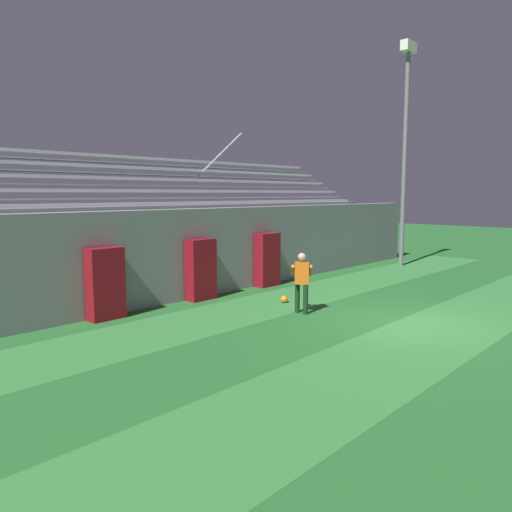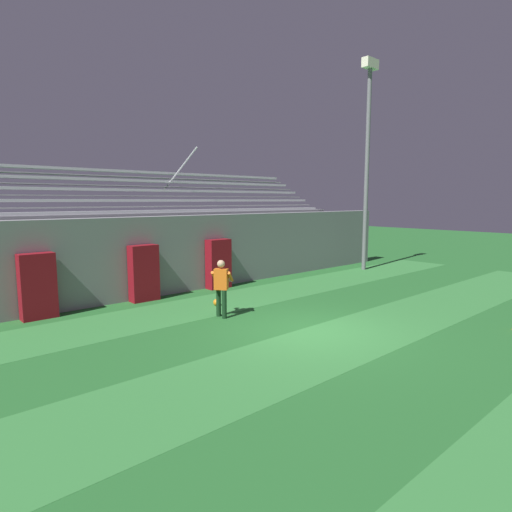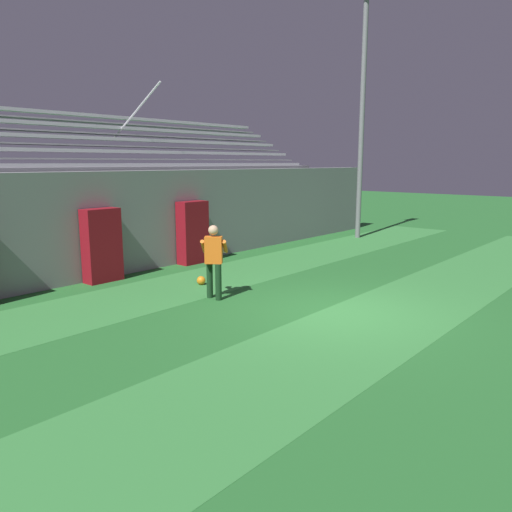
# 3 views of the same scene
# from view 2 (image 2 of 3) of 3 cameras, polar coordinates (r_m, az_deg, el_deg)

# --- Properties ---
(ground_plane) EXTENTS (80.00, 80.00, 0.00)m
(ground_plane) POSITION_cam_2_polar(r_m,az_deg,el_deg) (11.30, 7.12, -9.91)
(ground_plane) COLOR #236028
(turf_stripe_mid) EXTENTS (28.00, 2.50, 0.01)m
(turf_stripe_mid) POSITION_cam_2_polar(r_m,az_deg,el_deg) (10.71, 11.24, -10.97)
(turf_stripe_mid) COLOR #337A38
(turf_stripe_mid) RESTS_ON ground
(turf_stripe_far) EXTENTS (28.00, 2.50, 0.01)m
(turf_stripe_far) POSITION_cam_2_polar(r_m,az_deg,el_deg) (14.14, -5.28, -6.31)
(turf_stripe_far) COLOR #337A38
(turf_stripe_far) RESTS_ON ground
(back_wall) EXTENTS (24.00, 0.60, 2.80)m
(back_wall) POSITION_cam_2_polar(r_m,az_deg,el_deg) (15.94, -10.72, 0.26)
(back_wall) COLOR gray
(back_wall) RESTS_ON ground
(padding_pillar_gate_left) EXTENTS (0.95, 0.44, 1.88)m
(padding_pillar_gate_left) POSITION_cam_2_polar(r_m,az_deg,el_deg) (14.78, -14.73, -2.22)
(padding_pillar_gate_left) COLOR maroon
(padding_pillar_gate_left) RESTS_ON ground
(padding_pillar_gate_right) EXTENTS (0.95, 0.44, 1.88)m
(padding_pillar_gate_right) POSITION_cam_2_polar(r_m,az_deg,el_deg) (16.41, -5.03, -1.05)
(padding_pillar_gate_right) COLOR maroon
(padding_pillar_gate_right) RESTS_ON ground
(padding_pillar_far_left) EXTENTS (0.95, 0.44, 1.88)m
(padding_pillar_far_left) POSITION_cam_2_polar(r_m,az_deg,el_deg) (13.63, -27.11, -3.60)
(padding_pillar_far_left) COLOR maroon
(padding_pillar_far_left) RESTS_ON ground
(bleacher_stand) EXTENTS (18.00, 4.05, 5.43)m
(bleacher_stand) POSITION_cam_2_polar(r_m,az_deg,el_deg) (17.96, -14.61, 1.28)
(bleacher_stand) COLOR gray
(bleacher_stand) RESTS_ON ground
(floodlight_pole) EXTENTS (0.90, 0.36, 9.81)m
(floodlight_pole) POSITION_cam_2_polar(r_m,az_deg,el_deg) (21.44, 14.66, 14.39)
(floodlight_pole) COLOR slate
(floodlight_pole) RESTS_ON ground
(goalkeeper) EXTENTS (0.73, 0.74, 1.67)m
(goalkeeper) POSITION_cam_2_polar(r_m,az_deg,el_deg) (12.33, -4.65, -3.83)
(goalkeeper) COLOR #143319
(goalkeeper) RESTS_ON ground
(soccer_ball) EXTENTS (0.22, 0.22, 0.22)m
(soccer_ball) POSITION_cam_2_polar(r_m,az_deg,el_deg) (13.83, -5.27, -6.17)
(soccer_ball) COLOR orange
(soccer_ball) RESTS_ON ground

